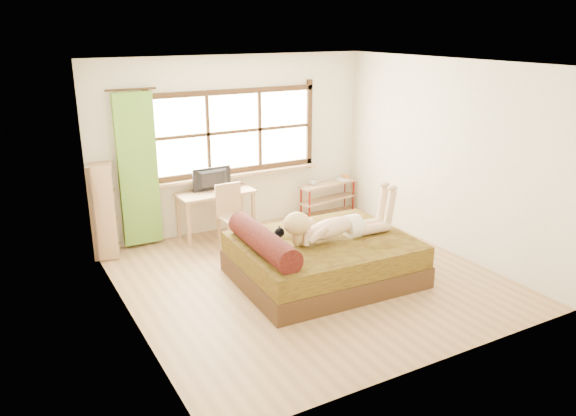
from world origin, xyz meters
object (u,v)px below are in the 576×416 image
desk (216,198)px  bookshelf (104,208)px  kitten (270,237)px  chair (231,211)px  pipe_shelf (328,191)px  bed (320,258)px  woman (337,214)px

desk → bookshelf: (-1.62, 0.14, 0.05)m
kitten → chair: (0.19, 1.60, -0.17)m
pipe_shelf → kitten: bearing=-145.7°
kitten → desk: size_ratio=0.28×
kitten → chair: chair is taller
bed → chair: size_ratio=2.46×
bed → bookshelf: (-2.19, 2.20, 0.38)m
woman → pipe_shelf: size_ratio=1.34×
bed → pipe_shelf: bed is taller
desk → pipe_shelf: desk is taller
woman → bookshelf: size_ratio=1.14×
desk → woman: bearing=-71.9°
desk → chair: size_ratio=1.30×
woman → pipe_shelf: woman is taller
pipe_shelf → bookshelf: size_ratio=0.85×
pipe_shelf → bookshelf: 3.74m
chair → bookshelf: (-1.71, 0.50, 0.17)m
desk → pipe_shelf: size_ratio=1.04×
woman → desk: 2.27m
bed → pipe_shelf: 2.68m
desk → bookshelf: 1.62m
woman → kitten: (-0.87, 0.15, -0.20)m
pipe_shelf → desk: bearing=174.2°
kitten → chair: bearing=85.3°
chair → kitten: bearing=-98.8°
kitten → woman: bearing=-7.7°
bed → desk: bed is taller
bookshelf → pipe_shelf: bearing=14.7°
woman → desk: (-0.78, 2.12, -0.24)m
kitten → pipe_shelf: (2.21, 2.09, -0.27)m
bed → woman: woman is taller
pipe_shelf → bookshelf: bookshelf is taller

